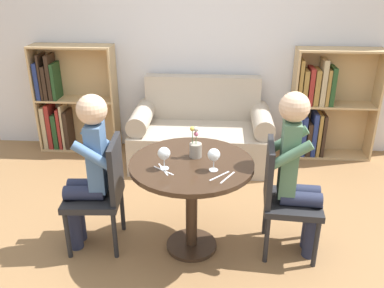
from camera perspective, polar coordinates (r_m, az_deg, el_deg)
ground_plane at (r=3.36m, az=-0.06°, el=-14.16°), size 16.00×16.00×0.00m
back_wall at (r=4.68m, az=1.70°, el=15.11°), size 5.20×0.05×2.70m
round_table at (r=3.02m, az=-0.07°, el=-5.19°), size 0.91×0.91×0.76m
couch at (r=4.56m, az=1.32°, el=1.25°), size 1.53×0.80×0.92m
bookshelf_left at (r=5.04m, az=-17.18°, el=5.57°), size 0.93×0.28×1.25m
bookshelf_right at (r=4.84m, az=17.65°, el=4.95°), size 0.93×0.28×1.25m
chair_left at (r=3.20m, az=-12.50°, el=-6.24°), size 0.45×0.45×0.90m
chair_right at (r=3.14m, az=12.68°, el=-6.89°), size 0.45×0.45×0.90m
person_left at (r=3.13m, az=-14.35°, el=-3.25°), size 0.43×0.36×1.25m
person_right at (r=3.05m, az=14.62°, el=-3.76°), size 0.43×0.36×1.29m
wine_glass_left at (r=2.81m, az=-3.95°, el=-1.37°), size 0.09×0.09×0.16m
wine_glass_right at (r=2.79m, az=3.08°, el=-1.60°), size 0.09×0.09×0.16m
flower_vase at (r=3.00m, az=0.50°, el=-0.50°), size 0.09×0.09×0.24m
knife_left_setting at (r=2.75m, az=5.01°, el=-4.70°), size 0.10×0.17×0.00m
fork_left_setting at (r=2.85m, az=-4.06°, el=-3.58°), size 0.09×0.17×0.00m
knife_right_setting at (r=2.77m, az=3.88°, el=-4.49°), size 0.14×0.15×0.00m
fork_right_setting at (r=2.83m, az=-4.00°, el=-3.74°), size 0.16×0.12×0.00m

